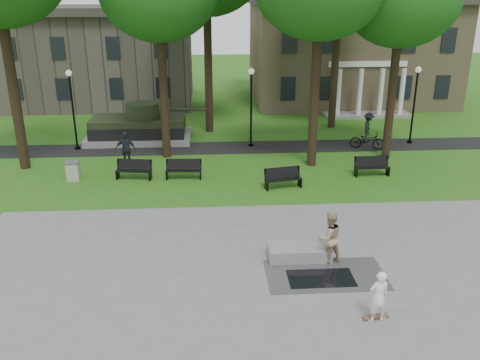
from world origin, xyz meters
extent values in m
plane|color=#236016|center=(0.00, 0.00, 0.00)|extent=(120.00, 120.00, 0.00)
cube|color=gray|center=(0.00, -5.00, 0.01)|extent=(22.00, 16.00, 0.02)
cube|color=black|center=(0.00, 12.00, 0.01)|extent=(44.00, 2.60, 0.01)
cube|color=#9E8460|center=(10.00, 26.00, 4.00)|extent=(16.00, 11.00, 8.00)
cube|color=silver|center=(10.00, 20.50, 3.80)|extent=(6.00, 0.30, 0.40)
cube|color=#4C443D|center=(-11.00, 26.50, 3.60)|extent=(15.00, 10.00, 7.20)
cylinder|color=black|center=(-12.00, 9.00, 4.48)|extent=(0.52, 0.52, 8.96)
cylinder|color=black|center=(-4.50, 10.50, 4.00)|extent=(0.48, 0.48, 8.00)
cylinder|color=black|center=(3.50, 8.50, 4.16)|extent=(0.50, 0.50, 8.32)
cylinder|color=black|center=(8.00, 9.50, 3.84)|extent=(0.46, 0.46, 7.68)
cylinder|color=black|center=(-2.00, 16.00, 4.64)|extent=(0.54, 0.54, 9.28)
cylinder|color=black|center=(6.50, 16.50, 4.32)|extent=(0.50, 0.50, 8.64)
cylinder|color=black|center=(-10.00, 12.30, 2.20)|extent=(0.12, 0.12, 4.40)
sphere|color=silver|center=(-10.00, 12.30, 4.55)|extent=(0.36, 0.36, 0.36)
cylinder|color=black|center=(-10.00, 12.30, 0.08)|extent=(0.32, 0.32, 0.16)
cylinder|color=black|center=(0.50, 12.30, 2.20)|extent=(0.12, 0.12, 4.40)
sphere|color=silver|center=(0.50, 12.30, 4.55)|extent=(0.36, 0.36, 0.36)
cylinder|color=black|center=(0.50, 12.30, 0.08)|extent=(0.32, 0.32, 0.16)
cylinder|color=black|center=(10.50, 12.30, 2.20)|extent=(0.12, 0.12, 4.40)
sphere|color=silver|center=(10.50, 12.30, 4.55)|extent=(0.36, 0.36, 0.36)
cylinder|color=black|center=(10.50, 12.30, 0.08)|extent=(0.32, 0.32, 0.16)
cube|color=gray|center=(-6.50, 14.00, 0.20)|extent=(6.50, 3.40, 0.40)
cube|color=#262F18|center=(-6.50, 14.00, 0.95)|extent=(5.80, 2.80, 1.10)
cube|color=black|center=(-6.50, 12.65, 0.75)|extent=(5.80, 0.35, 0.70)
cube|color=black|center=(-6.50, 15.35, 0.75)|extent=(5.80, 0.35, 0.70)
cylinder|color=#262F18|center=(-6.20, 14.00, 1.95)|extent=(2.10, 2.10, 0.90)
cylinder|color=#262F18|center=(-3.90, 14.00, 1.95)|extent=(3.20, 0.18, 0.18)
cube|color=black|center=(1.53, -3.16, 0.02)|extent=(2.20, 1.20, 0.00)
cube|color=gray|center=(1.04, -1.74, 0.24)|extent=(2.22, 1.04, 0.45)
cube|color=brown|center=(2.66, -5.42, 0.06)|extent=(0.80, 0.32, 0.07)
imported|color=white|center=(2.63, -5.54, 0.83)|extent=(0.63, 0.46, 1.62)
imported|color=tan|center=(2.01, -2.05, 0.96)|extent=(1.09, 0.96, 1.87)
imported|color=#20242B|center=(-6.54, 8.77, 0.99)|extent=(1.23, 0.71, 1.98)
imported|color=black|center=(7.43, 11.26, 0.53)|extent=(2.15, 1.32, 1.07)
imported|color=black|center=(7.43, 11.26, 1.34)|extent=(0.99, 1.30, 1.77)
cube|color=black|center=(-5.90, 6.82, 0.45)|extent=(1.85, 0.73, 0.05)
cube|color=black|center=(-5.90, 7.04, 0.75)|extent=(1.80, 0.43, 0.50)
cube|color=black|center=(-6.75, 6.82, 0.23)|extent=(0.13, 0.45, 0.45)
cube|color=black|center=(-5.05, 6.82, 0.23)|extent=(0.13, 0.45, 0.45)
cube|color=black|center=(-3.39, 6.70, 0.45)|extent=(1.82, 0.55, 0.05)
cube|color=black|center=(-3.39, 6.92, 0.75)|extent=(1.81, 0.25, 0.50)
cube|color=black|center=(-4.24, 6.70, 0.23)|extent=(0.08, 0.45, 0.45)
cube|color=black|center=(-2.54, 6.70, 0.23)|extent=(0.08, 0.45, 0.45)
cube|color=black|center=(1.46, 5.11, 0.45)|extent=(1.85, 0.79, 0.05)
cube|color=black|center=(1.46, 5.33, 0.75)|extent=(1.80, 0.50, 0.50)
cube|color=black|center=(0.61, 5.11, 0.23)|extent=(0.15, 0.45, 0.45)
cube|color=black|center=(2.31, 5.11, 0.23)|extent=(0.15, 0.45, 0.45)
cube|color=black|center=(6.27, 6.55, 0.45)|extent=(1.81, 0.51, 0.05)
cube|color=black|center=(6.27, 6.77, 0.75)|extent=(1.80, 0.22, 0.50)
cube|color=black|center=(5.42, 6.55, 0.23)|extent=(0.08, 0.45, 0.45)
cube|color=black|center=(7.12, 6.55, 0.23)|extent=(0.08, 0.45, 0.45)
cube|color=#B3AD93|center=(-8.94, 6.96, 0.45)|extent=(0.62, 0.62, 0.90)
cube|color=#4C4C4C|center=(-8.94, 6.96, 0.93)|extent=(0.69, 0.69, 0.06)
camera|label=1|loc=(-2.10, -17.60, 8.99)|focal=38.00mm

